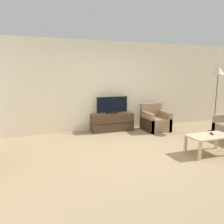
% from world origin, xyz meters
% --- Properties ---
extents(ground_plane, '(24.00, 24.00, 0.00)m').
position_xyz_m(ground_plane, '(0.00, 0.00, 0.00)').
color(ground_plane, '#9E8460').
extents(wall_back, '(12.00, 0.06, 2.70)m').
position_xyz_m(wall_back, '(0.00, 2.42, 1.35)').
color(wall_back, beige).
rests_on(wall_back, ground).
extents(tv_stand, '(1.29, 0.41, 0.54)m').
position_xyz_m(tv_stand, '(0.04, 2.15, 0.27)').
color(tv_stand, '#422D1E').
rests_on(tv_stand, ground).
extents(tv, '(0.96, 0.18, 0.51)m').
position_xyz_m(tv, '(0.04, 2.15, 0.78)').
color(tv, black).
rests_on(tv, tv_stand).
extents(armchair, '(0.70, 0.76, 0.81)m').
position_xyz_m(armchair, '(1.31, 1.80, 0.27)').
color(armchair, '#937051').
rests_on(armchair, ground).
extents(coffee_table, '(0.95, 0.53, 0.42)m').
position_xyz_m(coffee_table, '(1.36, -0.40, 0.36)').
color(coffee_table, '#CCB289').
rests_on(coffee_table, ground).
extents(remote, '(0.10, 0.15, 0.02)m').
position_xyz_m(remote, '(1.47, -0.34, 0.43)').
color(remote, black).
rests_on(remote, coffee_table).
extents(floor_lamp, '(0.35, 0.35, 1.92)m').
position_xyz_m(floor_lamp, '(2.89, 1.03, 1.69)').
color(floor_lamp, black).
rests_on(floor_lamp, ground).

